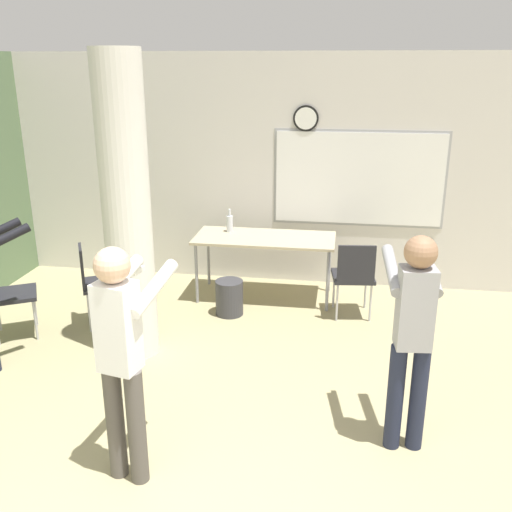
% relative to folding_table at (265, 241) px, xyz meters
% --- Properties ---
extents(wall_back, '(8.00, 0.15, 2.80)m').
position_rel_folding_table_xyz_m(wall_back, '(0.22, 0.66, 0.70)').
color(wall_back, silver).
rests_on(wall_back, ground_plane).
extents(support_pillar, '(0.44, 0.44, 2.80)m').
position_rel_folding_table_xyz_m(support_pillar, '(-1.05, -1.53, 0.70)').
color(support_pillar, silver).
rests_on(support_pillar, ground_plane).
extents(folding_table, '(1.63, 0.72, 0.75)m').
position_rel_folding_table_xyz_m(folding_table, '(0.00, 0.00, 0.00)').
color(folding_table, tan).
rests_on(folding_table, ground_plane).
extents(bottle_on_table, '(0.08, 0.08, 0.28)m').
position_rel_folding_table_xyz_m(bottle_on_table, '(-0.44, 0.15, 0.16)').
color(bottle_on_table, silver).
rests_on(bottle_on_table, folding_table).
extents(waste_bin, '(0.31, 0.31, 0.40)m').
position_rel_folding_table_xyz_m(waste_bin, '(-0.32, -0.55, -0.50)').
color(waste_bin, '#38383D').
rests_on(waste_bin, ground_plane).
extents(chair_by_left_wall, '(0.60, 0.60, 0.87)m').
position_rel_folding_table_xyz_m(chair_by_left_wall, '(-2.43, -1.43, -0.19)').
color(chair_by_left_wall, '#232328').
rests_on(chair_by_left_wall, ground_plane).
extents(chair_near_pillar, '(0.59, 0.59, 0.87)m').
position_rel_folding_table_xyz_m(chair_near_pillar, '(-1.65, -1.01, -0.19)').
color(chair_near_pillar, '#232328').
rests_on(chair_near_pillar, ground_plane).
extents(chair_table_right, '(0.49, 0.49, 0.87)m').
position_rel_folding_table_xyz_m(chair_table_right, '(1.03, -0.42, -0.19)').
color(chair_table_right, '#232328').
rests_on(chair_table_right, ground_plane).
extents(person_playing_side, '(0.40, 0.62, 1.61)m').
position_rel_folding_table_xyz_m(person_playing_side, '(1.39, -2.61, 0.25)').
color(person_playing_side, '#1E2338').
rests_on(person_playing_side, ground_plane).
extents(person_playing_front, '(0.45, 0.67, 1.64)m').
position_rel_folding_table_xyz_m(person_playing_front, '(-0.46, -3.23, 0.27)').
color(person_playing_front, '#514C47').
rests_on(person_playing_front, ground_plane).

